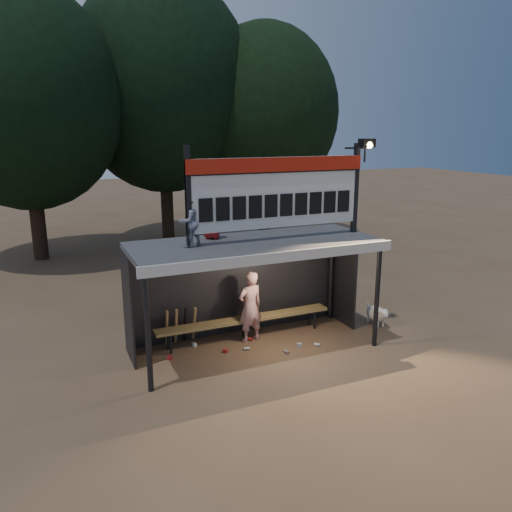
# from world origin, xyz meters

# --- Properties ---
(ground) EXTENTS (80.00, 80.00, 0.00)m
(ground) POSITION_xyz_m (0.00, 0.00, 0.00)
(ground) COLOR brown
(ground) RESTS_ON ground
(player) EXTENTS (0.63, 0.47, 1.57)m
(player) POSITION_xyz_m (0.06, 0.40, 0.79)
(player) COLOR silver
(player) RESTS_ON ground
(child_a) EXTENTS (0.59, 0.54, 0.98)m
(child_a) POSITION_xyz_m (-1.33, 0.05, 2.81)
(child_a) COLOR gray
(child_a) RESTS_ON dugout_shelter
(child_b) EXTENTS (0.52, 0.49, 0.90)m
(child_b) POSITION_xyz_m (-0.71, 0.57, 2.77)
(child_b) COLOR #A2191D
(child_b) RESTS_ON dugout_shelter
(dugout_shelter) EXTENTS (5.10, 2.08, 2.32)m
(dugout_shelter) POSITION_xyz_m (0.00, 0.24, 1.85)
(dugout_shelter) COLOR #3C3C3F
(dugout_shelter) RESTS_ON ground
(scoreboard_assembly) EXTENTS (4.10, 0.27, 1.99)m
(scoreboard_assembly) POSITION_xyz_m (0.56, -0.01, 3.32)
(scoreboard_assembly) COLOR black
(scoreboard_assembly) RESTS_ON dugout_shelter
(bench) EXTENTS (4.00, 0.35, 0.48)m
(bench) POSITION_xyz_m (0.00, 0.55, 0.43)
(bench) COLOR olive
(bench) RESTS_ON ground
(tree_left) EXTENTS (6.46, 6.46, 9.27)m
(tree_left) POSITION_xyz_m (-4.00, 10.00, 5.51)
(tree_left) COLOR black
(tree_left) RESTS_ON ground
(tree_mid) EXTENTS (7.22, 7.22, 10.36)m
(tree_mid) POSITION_xyz_m (1.00, 11.50, 6.17)
(tree_mid) COLOR black
(tree_mid) RESTS_ON ground
(tree_right) EXTENTS (6.08, 6.08, 8.72)m
(tree_right) POSITION_xyz_m (5.00, 10.50, 5.19)
(tree_right) COLOR #302215
(tree_right) RESTS_ON ground
(dog) EXTENTS (0.36, 0.81, 0.49)m
(dog) POSITION_xyz_m (3.16, 0.03, 0.28)
(dog) COLOR silver
(dog) RESTS_ON ground
(bats) EXTENTS (0.67, 0.35, 0.84)m
(bats) POSITION_xyz_m (-1.38, 0.82, 0.43)
(bats) COLOR olive
(bats) RESTS_ON ground
(litter) EXTENTS (3.17, 1.23, 0.08)m
(litter) POSITION_xyz_m (-0.16, -0.01, 0.04)
(litter) COLOR #A5271C
(litter) RESTS_ON ground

